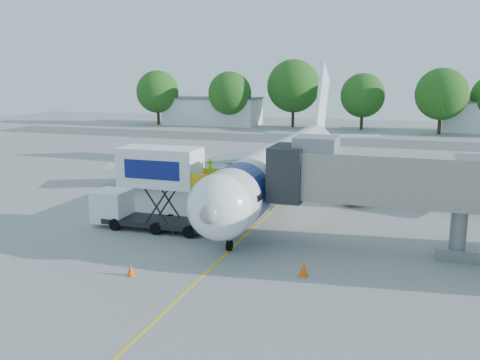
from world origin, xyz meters
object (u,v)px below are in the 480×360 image
(catering_hiloader, at_px, (152,189))
(jet_bridge, at_px, (377,178))
(aircraft, at_px, (285,163))
(ground_tug, at_px, (146,287))

(catering_hiloader, bearing_deg, jet_bridge, 0.01)
(aircraft, height_order, ground_tug, aircraft)
(jet_bridge, bearing_deg, aircraft, 125.70)
(jet_bridge, xyz_separation_m, catering_hiloader, (-14.25, -0.00, -1.58))
(aircraft, height_order, catering_hiloader, aircraft)
(jet_bridge, height_order, ground_tug, jet_bridge)
(ground_tug, bearing_deg, aircraft, 90.19)
(aircraft, distance_m, catering_hiloader, 12.77)
(aircraft, distance_m, jet_bridge, 13.77)
(jet_bridge, bearing_deg, catering_hiloader, -179.99)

